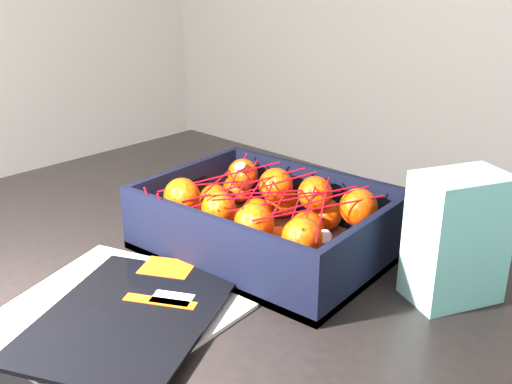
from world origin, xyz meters
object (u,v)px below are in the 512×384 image
Objects in this scene: table at (245,291)px; retail_carton at (457,238)px; magazine_stack at (117,314)px; produce_crate at (268,232)px.

table is 0.39m from retail_carton.
retail_carton is at bearing 46.08° from magazine_stack.
produce_crate reaches higher than magazine_stack.
magazine_stack is 0.29m from produce_crate.
retail_carton reaches higher than produce_crate.
produce_crate is 0.30m from retail_carton.
retail_carton reaches higher than table.
table is 0.14m from produce_crate.
retail_carton is at bearing 6.57° from table.
table is 6.96× the size of retail_carton.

